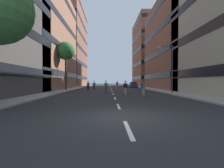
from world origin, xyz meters
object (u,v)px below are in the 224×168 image
object	(u,v)px
street_tree_near	(66,51)
skater_0	(106,86)
skater_3	(126,87)
skater_1	(117,84)
parked_car_near	(133,85)
streetlamp_right	(169,64)
skater_2	(143,87)
skater_4	(88,85)
skater_5	(94,85)

from	to	relation	value
street_tree_near	skater_0	xyz separation A→B (m)	(7.42, -5.51, -6.16)
skater_3	skater_1	bearing A→B (deg)	89.93
parked_car_near	streetlamp_right	distance (m)	19.67
skater_2	skater_0	bearing A→B (deg)	130.75
parked_car_near	skater_2	bearing A→B (deg)	-96.38
street_tree_near	skater_1	world-z (taller)	street_tree_near
skater_4	skater_3	bearing A→B (deg)	-57.87
street_tree_near	skater_1	distance (m)	13.93
skater_1	skater_4	world-z (taller)	same
skater_1	skater_4	xyz separation A→B (m)	(-5.77, -8.08, 0.03)
streetlamp_right	skater_1	distance (m)	16.64
streetlamp_right	skater_5	bearing A→B (deg)	141.52
streetlamp_right	skater_3	size ratio (longest dim) A/B	3.65
street_tree_near	skater_5	xyz separation A→B (m)	(5.06, 1.39, -6.19)
parked_car_near	skater_5	world-z (taller)	skater_5
street_tree_near	skater_0	distance (m)	11.11
street_tree_near	streetlamp_right	xyz separation A→B (m)	(16.22, -7.49, -3.04)
skater_0	skater_1	xyz separation A→B (m)	(2.49, 13.09, -0.03)
streetlamp_right	skater_0	xyz separation A→B (m)	(-8.80, 1.98, -3.12)
skater_3	skater_4	world-z (taller)	same
streetlamp_right	skater_2	distance (m)	6.23
street_tree_near	skater_3	world-z (taller)	street_tree_near
skater_0	skater_5	xyz separation A→B (m)	(-2.36, 6.89, -0.03)
skater_3	street_tree_near	bearing A→B (deg)	135.67
street_tree_near	skater_2	world-z (taller)	street_tree_near
skater_2	skater_3	distance (m)	2.21
street_tree_near	skater_2	distance (m)	17.09
skater_0	skater_4	distance (m)	5.99
street_tree_near	skater_5	distance (m)	8.11
skater_2	skater_4	bearing A→B (deg)	127.25
skater_5	skater_3	bearing A→B (deg)	-66.38
skater_0	skater_3	xyz separation A→B (m)	(2.47, -4.15, -0.03)
street_tree_near	streetlamp_right	distance (m)	18.12
street_tree_near	skater_0	size ratio (longest dim) A/B	4.93
parked_car_near	streetlamp_right	bearing A→B (deg)	-84.51
streetlamp_right	skater_4	distance (m)	14.31
parked_car_near	street_tree_near	bearing A→B (deg)	-140.62
parked_car_near	street_tree_near	size ratio (longest dim) A/B	0.50
street_tree_near	streetlamp_right	world-z (taller)	street_tree_near
skater_1	skater_2	xyz separation A→B (m)	(1.95, -18.24, 0.03)
skater_3	skater_5	distance (m)	12.06
streetlamp_right	skater_2	xyz separation A→B (m)	(-4.36, -3.17, -3.12)
parked_car_near	skater_2	size ratio (longest dim) A/B	2.47
parked_car_near	skater_1	xyz separation A→B (m)	(-4.46, -4.21, 0.29)
parked_car_near	skater_4	bearing A→B (deg)	-129.78
parked_car_near	skater_4	xyz separation A→B (m)	(-10.24, -12.29, 0.32)
skater_0	street_tree_near	bearing A→B (deg)	143.43
skater_3	skater_5	world-z (taller)	same
skater_4	skater_5	xyz separation A→B (m)	(0.92, 1.89, -0.03)
street_tree_near	skater_1	bearing A→B (deg)	37.44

